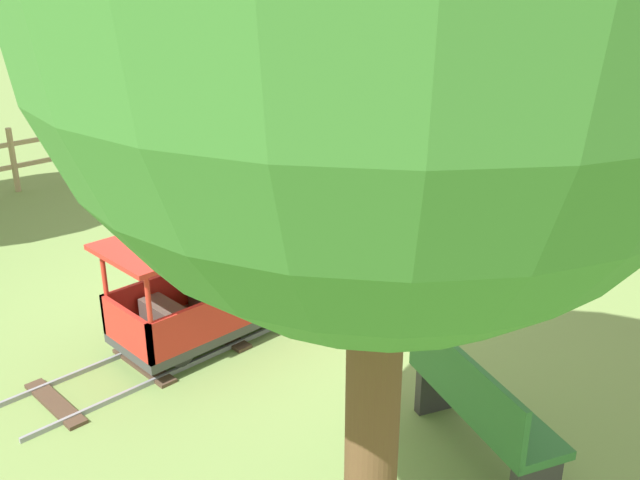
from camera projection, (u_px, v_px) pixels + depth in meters
name	position (u px, v px, depth m)	size (l,w,h in m)	color
ground_plane	(295.00, 302.00, 6.94)	(60.00, 60.00, 0.00)	#75934C
track	(312.00, 293.00, 7.08)	(0.76, 6.05, 0.04)	gray
locomotive	(382.00, 223.00, 7.57)	(0.72, 1.44, 0.98)	black
passenger_car	(238.00, 284.00, 6.35)	(0.82, 2.35, 0.97)	#3F3F3F
conductor_person	(297.00, 167.00, 7.84)	(0.30, 0.30, 1.62)	#282D47
park_bench	(477.00, 405.00, 4.67)	(1.35, 0.87, 0.82)	#2D6B33
fence_section	(61.00, 149.00, 10.38)	(0.08, 7.13, 0.90)	tan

